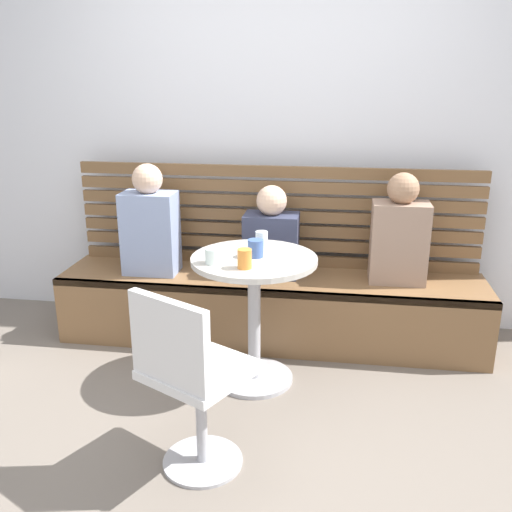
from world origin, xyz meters
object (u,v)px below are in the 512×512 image
at_px(white_chair, 190,377).
at_px(person_adult, 150,225).
at_px(cup_water_clear, 261,241).
at_px(person_child_left, 271,237).
at_px(cup_glass_short, 213,256).
at_px(cup_mug_blue, 256,248).
at_px(cup_tumbler_orange, 245,259).
at_px(booth_bench, 270,308).
at_px(person_child_middle, 399,234).
at_px(cup_espresso_small, 219,250).
at_px(cafe_table, 254,296).

bearing_deg(white_chair, person_adult, 114.50).
bearing_deg(cup_water_clear, person_child_left, 89.71).
bearing_deg(person_adult, cup_glass_short, -49.11).
xyz_separation_m(cup_mug_blue, cup_tumbler_orange, (-0.03, -0.19, 0.00)).
xyz_separation_m(booth_bench, person_child_middle, (0.79, 0.04, 0.52)).
bearing_deg(cup_espresso_small, person_child_middle, 29.37).
relative_size(white_chair, cup_mug_blue, 8.95).
distance_m(white_chair, cup_water_clear, 1.00).
relative_size(booth_bench, person_adult, 3.83).
bearing_deg(cup_mug_blue, booth_bench, 88.15).
distance_m(person_adult, person_child_left, 0.78).
bearing_deg(cup_glass_short, cup_mug_blue, 34.86).
height_order(cup_espresso_small, cup_glass_short, cup_glass_short).
bearing_deg(cup_water_clear, person_child_middle, 29.65).
relative_size(person_adult, person_child_middle, 1.04).
bearing_deg(white_chair, cup_espresso_small, 92.82).
distance_m(cafe_table, cup_water_clear, 0.30).
relative_size(white_chair, cup_glass_short, 10.63).
height_order(cup_water_clear, cup_tumbler_orange, cup_water_clear).
relative_size(booth_bench, person_child_middle, 3.98).
height_order(cafe_table, person_child_left, person_child_left).
distance_m(booth_bench, cup_water_clear, 0.70).
relative_size(person_adult, cup_espresso_small, 12.60).
height_order(cafe_table, cup_mug_blue, cup_mug_blue).
height_order(person_child_left, person_child_middle, person_child_middle).
distance_m(booth_bench, white_chair, 1.37).
bearing_deg(person_adult, booth_bench, 1.72).
height_order(cafe_table, cup_tumbler_orange, cup_tumbler_orange).
bearing_deg(cup_glass_short, booth_bench, 71.78).
bearing_deg(cup_espresso_small, person_adult, 138.13).
bearing_deg(person_child_left, cup_tumbler_orange, -93.35).
height_order(cafe_table, person_child_middle, person_child_middle).
bearing_deg(person_child_middle, booth_bench, -177.08).
bearing_deg(cup_glass_short, cafe_table, 34.84).
bearing_deg(cup_espresso_small, booth_bench, 67.72).
height_order(white_chair, cup_glass_short, white_chair).
xyz_separation_m(cafe_table, person_child_middle, (0.81, 0.57, 0.22)).
relative_size(booth_bench, cup_water_clear, 24.55).
bearing_deg(cup_mug_blue, cup_glass_short, -145.14).
xyz_separation_m(cafe_table, person_adult, (-0.75, 0.50, 0.24)).
relative_size(cafe_table, person_adult, 1.05).
distance_m(person_adult, cup_mug_blue, 0.90).
bearing_deg(person_child_middle, cup_glass_short, -145.01).
distance_m(booth_bench, cup_mug_blue, 0.77).
height_order(person_child_middle, cup_water_clear, person_child_middle).
bearing_deg(cup_glass_short, person_adult, 130.89).
relative_size(person_child_left, cup_tumbler_orange, 5.80).
distance_m(person_child_middle, cup_water_clear, 0.91).
bearing_deg(person_adult, cup_water_clear, -26.60).
relative_size(cup_tumbler_orange, cup_glass_short, 1.25).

